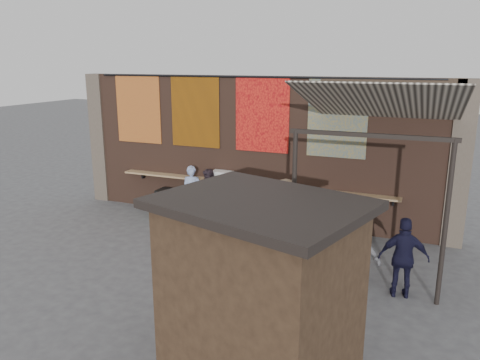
{
  "coord_description": "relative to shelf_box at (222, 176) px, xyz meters",
  "views": [
    {
      "loc": [
        4.52,
        -9.26,
        4.39
      ],
      "look_at": [
        0.2,
        1.2,
        1.5
      ],
      "focal_mm": 35.0,
      "sensor_mm": 36.0,
      "label": 1
    }
  ],
  "objects": [
    {
      "name": "awning_post_left",
      "position": [
        2.9,
        -2.9,
        0.29
      ],
      "size": [
        0.09,
        0.09,
        3.1
      ],
      "primitive_type": "cylinder",
      "color": "black",
      "rests_on": "ground"
    },
    {
      "name": "hang_rail",
      "position": [
        0.8,
        0.17,
        2.72
      ],
      "size": [
        9.5,
        0.06,
        0.06
      ],
      "primitive_type": "cylinder",
      "rotation": [
        0.0,
        1.57,
        0.0
      ],
      "color": "black",
      "rests_on": "brick_wall"
    },
    {
      "name": "pier_left",
      "position": [
        -4.4,
        0.4,
        0.74
      ],
      "size": [
        0.5,
        0.5,
        4.0
      ],
      "primitive_type": "cube",
      "color": "#4C4238",
      "rests_on": "ground"
    },
    {
      "name": "tapestry_redgold",
      "position": [
        -2.8,
        0.18,
        1.74
      ],
      "size": [
        1.5,
        0.02,
        2.0
      ],
      "primitive_type": "cube",
      "color": "maroon",
      "rests_on": "brick_wall"
    },
    {
      "name": "tapestry_orange",
      "position": [
        1.1,
        0.18,
        1.74
      ],
      "size": [
        1.5,
        0.02,
        2.0
      ],
      "primitive_type": "cube",
      "color": "red",
      "rests_on": "brick_wall"
    },
    {
      "name": "market_stall",
      "position": [
        3.36,
        -6.12,
        0.01
      ],
      "size": [
        2.74,
        2.34,
        2.53
      ],
      "primitive_type": "cube",
      "rotation": [
        0.0,
        0.0,
        -0.29
      ],
      "color": "black",
      "rests_on": "ground"
    },
    {
      "name": "stall_roof",
      "position": [
        3.36,
        -6.12,
        1.33
      ],
      "size": [
        3.08,
        2.68,
        0.12
      ],
      "primitive_type": "cube",
      "rotation": [
        0.0,
        0.0,
        -0.29
      ],
      "color": "black",
      "rests_on": "market_stall"
    },
    {
      "name": "eating_counter",
      "position": [
        0.8,
        0.03,
        -0.16
      ],
      "size": [
        8.0,
        0.32,
        0.05
      ],
      "primitive_type": "cube",
      "color": "#9E7A51",
      "rests_on": "brick_wall"
    },
    {
      "name": "scooter_stool_8",
      "position": [
        2.88,
        -0.26,
        -0.85
      ],
      "size": [
        0.39,
        0.86,
        0.82
      ],
      "primitive_type": null,
      "color": "black",
      "rests_on": "ground"
    },
    {
      "name": "scooter_stool_2",
      "position": [
        -0.67,
        -0.31,
        -0.9
      ],
      "size": [
        0.34,
        0.75,
        0.71
      ],
      "primitive_type": null,
      "color": "navy",
      "rests_on": "ground"
    },
    {
      "name": "awning_post_right",
      "position": [
        5.7,
        -2.9,
        0.29
      ],
      "size": [
        0.09,
        0.09,
        3.1
      ],
      "primitive_type": "cylinder",
      "color": "black",
      "rests_on": "ground"
    },
    {
      "name": "awning_canvas",
      "position": [
        4.3,
        -1.4,
        2.29
      ],
      "size": [
        3.2,
        3.28,
        0.97
      ],
      "primitive_type": "cube",
      "rotation": [
        -0.28,
        0.0,
        0.0
      ],
      "color": "beige",
      "rests_on": "brick_wall"
    },
    {
      "name": "shelf_box",
      "position": [
        0.0,
        0.0,
        0.0
      ],
      "size": [
        0.59,
        0.32,
        0.27
      ],
      "primitive_type": "cube",
      "color": "white",
      "rests_on": "eating_counter"
    },
    {
      "name": "awning_header",
      "position": [
        4.3,
        -2.9,
        1.82
      ],
      "size": [
        3.0,
        0.08,
        0.08
      ],
      "primitive_type": "cube",
      "color": "black",
      "rests_on": "awning_post_left"
    },
    {
      "name": "shopper_grey",
      "position": [
        4.18,
        -2.53,
        -0.4
      ],
      "size": [
        1.27,
        1.18,
        1.72
      ],
      "primitive_type": "imported",
      "rotation": [
        0.0,
        0.0,
        2.49
      ],
      "color": "#56565A",
      "rests_on": "ground"
    },
    {
      "name": "tapestry_sun",
      "position": [
        -0.9,
        0.18,
        1.74
      ],
      "size": [
        1.5,
        0.02,
        2.0
      ],
      "primitive_type": "cube",
      "color": "#CC6C0C",
      "rests_on": "brick_wall"
    },
    {
      "name": "diner_left",
      "position": [
        -0.77,
        -0.37,
        -0.48
      ],
      "size": [
        0.66,
        0.54,
        1.55
      ],
      "primitive_type": "imported",
      "rotation": [
        0.0,
        0.0,
        0.34
      ],
      "color": "#8DA0CE",
      "rests_on": "ground"
    },
    {
      "name": "scooter_stool_1",
      "position": [
        -1.24,
        -0.29,
        -0.89
      ],
      "size": [
        0.35,
        0.77,
        0.73
      ],
      "primitive_type": null,
      "color": "#0D451D",
      "rests_on": "ground"
    },
    {
      "name": "brick_wall",
      "position": [
        0.8,
        0.4,
        0.74
      ],
      "size": [
        10.0,
        0.4,
        4.0
      ],
      "primitive_type": "cube",
      "color": "brown",
      "rests_on": "ground"
    },
    {
      "name": "stall_sign",
      "position": [
        3.61,
        -5.25,
        0.58
      ],
      "size": [
        1.16,
        0.38,
        0.5
      ],
      "primitive_type": "cube",
      "rotation": [
        0.0,
        0.0,
        -0.29
      ],
      "color": "gold",
      "rests_on": "market_stall"
    },
    {
      "name": "stall_shelf",
      "position": [
        3.61,
        -5.25,
        -0.34
      ],
      "size": [
        1.89,
        0.65,
        0.06
      ],
      "primitive_type": "cube",
      "rotation": [
        0.0,
        0.0,
        -0.29
      ],
      "color": "#473321",
      "rests_on": "market_stall"
    },
    {
      "name": "ground",
      "position": [
        0.8,
        -2.3,
        -1.26
      ],
      "size": [
        70.0,
        70.0,
        0.0
      ],
      "primitive_type": "plane",
      "color": "#474749",
      "rests_on": "ground"
    },
    {
      "name": "scooter_stool_7",
      "position": [
        2.27,
        -0.33,
        -0.85
      ],
      "size": [
        0.39,
        0.87,
        0.82
      ],
      "primitive_type": null,
      "color": "navy",
      "rests_on": "ground"
    },
    {
      "name": "scooter_stool_4",
      "position": [
        0.54,
        -0.28,
        -0.9
      ],
      "size": [
        0.34,
        0.77,
        0.73
      ],
      "primitive_type": null,
      "color": "navy",
      "rests_on": "ground"
    },
    {
      "name": "shopper_navy",
      "position": [
        5.05,
        -2.84,
        -0.47
      ],
      "size": [
        0.98,
        0.53,
        1.58
      ],
      "primitive_type": "imported",
      "rotation": [
        0.0,
        0.0,
        3.31
      ],
      "color": "black",
      "rests_on": "ground"
    },
    {
      "name": "shopper_tan",
      "position": [
        2.37,
        -1.7,
        -0.36
      ],
      "size": [
        1.05,
        0.93,
        1.8
      ],
      "primitive_type": "imported",
      "rotation": [
        0.0,
        0.0,
        0.52
      ],
      "color": "#8F765B",
      "rests_on": "ground"
    },
    {
      "name": "pier_right",
      "position": [
        6.0,
        0.4,
        0.74
      ],
      "size": [
        0.5,
        0.5,
        4.0
      ],
      "primitive_type": "cube",
      "color": "#4C4238",
      "rests_on": "ground"
    },
    {
      "name": "scooter_stool_3",
      "position": [
        -0.1,
        -0.27,
        -0.87
      ],
      "size": [
        0.37,
        0.81,
        0.77
      ],
      "primitive_type": null,
      "color": "maroon",
      "rests_on": "ground"
    },
    {
      "name": "scooter_stool_0",
      "position": [
        -1.79,
        -0.34,
        -0.89
      ],
      "size": [
        0.36,
        0.79,
        0.75
      ],
      "primitive_type": null,
      "color": "#0D6110",
      "rests_on": "ground"
    },
    {
      "name": "tapestry_multi",
      "position": [
        3.1,
        0.18,
        1.74
      ],
      "size": [
        1.5,
        0.02,
        2.0
      ],
      "primitive_type": "cube",
      "color": "#235182",
      "rests_on": "brick_wall"
    },
    {
      "name": "scooter_stool_5",
      "position": [
        1.08,
        -0.26,
        -0.9
      ],
      "size": [
        0.35,
        0.77,
        0.73
      ],
      "primitive_type": null,
      "color": "black",
      "rests_on": "ground"
    },
    {
      "name": "scooter_stool_9",
      "position": [
        3.44,
        -0.32,
        -0.89
      ],
      "size": [
        0.35,
        0.78,
        0.74
      ],
      "primitive_type": null,
      "color": "#196453",
      "rests_on": "ground"
    },
    {
      "name": "scooter_stool_6",
      "position": [
        1.71,
        -0.27,
        -0.88
      ],
      "size": [
        0.36,
        0.8,
        0.76
      ],
      "primitive_type": null,
      "color": "#B20D2B",
      "rests_on": "ground"
    },
    {
      "name": "awning_ledger",
      "position": [
        4.3,
        0.19,
        2.69
      ],
      "size": [
        3.3,
        0.08,
        0.12
      ],
      "primitive_type": "cube",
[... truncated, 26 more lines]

